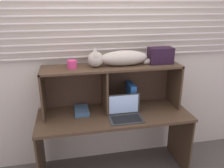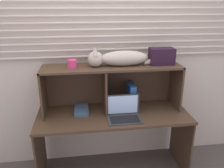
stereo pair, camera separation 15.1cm
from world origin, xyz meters
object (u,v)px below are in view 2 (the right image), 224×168
small_basket (72,64)px  storage_box (162,56)px  laptop (124,113)px  binder_upright (131,96)px  cat (119,58)px  book_stack (81,110)px

small_basket → storage_box: bearing=0.0°
laptop → small_basket: 0.74m
laptop → small_basket: size_ratio=3.54×
binder_upright → storage_box: (0.32, 0.00, 0.45)m
cat → laptop: cat is taller
laptop → small_basket: (-0.51, 0.22, 0.49)m
cat → small_basket: size_ratio=8.75×
book_stack → storage_box: size_ratio=1.00×
cat → binder_upright: cat is taller
binder_upright → book_stack: size_ratio=1.12×
binder_upright → small_basket: 0.74m
laptop → storage_box: size_ratio=1.34×
book_stack → binder_upright: bearing=0.3°
book_stack → storage_box: 1.05m
book_stack → storage_box: storage_box is taller
binder_upright → storage_box: bearing=0.0°
laptop → binder_upright: 0.27m
book_stack → laptop: bearing=-26.6°
cat → small_basket: (-0.49, 0.00, -0.04)m
binder_upright → small_basket: (-0.63, 0.00, 0.40)m
cat → small_basket: bearing=180.0°
small_basket → storage_box: 0.95m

